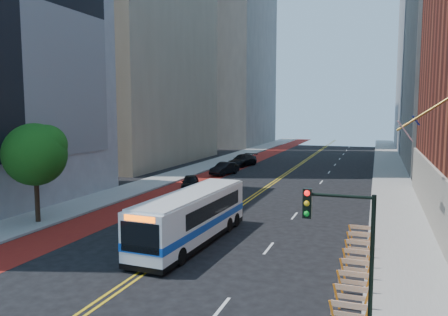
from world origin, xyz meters
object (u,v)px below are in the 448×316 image
street_tree (36,152)px  car_c (243,160)px  traffic_signal (343,238)px  car_a (190,182)px  transit_bus (193,216)px  car_b (224,169)px

street_tree → car_c: (4.02, 34.35, -4.11)m
traffic_signal → car_a: bearing=123.0°
car_a → car_c: (-0.44, 19.01, 0.11)m
street_tree → car_c: size_ratio=1.21×
traffic_signal → transit_bus: bearing=134.9°
traffic_signal → car_b: size_ratio=1.13×
traffic_signal → street_tree: bearing=155.2°
car_a → car_c: bearing=71.0°
transit_bus → car_a: transit_bus is taller
transit_bus → car_b: bearing=107.9°
traffic_signal → transit_bus: 13.00m
street_tree → car_a: street_tree is taller
transit_bus → car_b: 27.20m
street_tree → traffic_signal: 22.79m
traffic_signal → car_c: 47.04m
street_tree → traffic_signal: bearing=-24.8°
transit_bus → traffic_signal: bearing=-42.6°
street_tree → transit_bus: street_tree is taller
street_tree → transit_bus: 12.09m
street_tree → car_b: size_ratio=1.49×
car_b → car_c: car_c is taller
transit_bus → car_c: (-7.58, 34.82, -0.76)m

